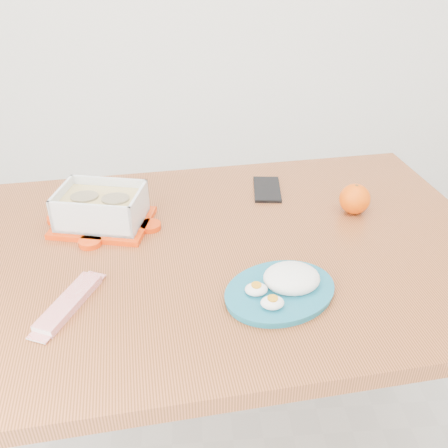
{
  "coord_description": "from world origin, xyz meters",
  "views": [
    {
      "loc": [
        -0.21,
        -0.79,
        1.42
      ],
      "look_at": [
        -0.13,
        0.2,
        0.81
      ],
      "focal_mm": 40.0,
      "sensor_mm": 36.0,
      "label": 1
    }
  ],
  "objects": [
    {
      "name": "dining_table",
      "position": [
        -0.13,
        0.2,
        0.66
      ],
      "size": [
        1.4,
        1.01,
        0.75
      ],
      "rotation": [
        0.0,
        0.0,
        0.11
      ],
      "color": "#A6552F",
      "rests_on": "ground"
    },
    {
      "name": "food_container",
      "position": [
        -0.43,
        0.32,
        0.8
      ],
      "size": [
        0.27,
        0.22,
        0.1
      ],
      "rotation": [
        0.0,
        0.0,
        -0.22
      ],
      "color": "#E53706",
      "rests_on": "dining_table"
    },
    {
      "name": "orange_fruit",
      "position": [
        0.23,
        0.33,
        0.79
      ],
      "size": [
        0.08,
        0.08,
        0.08
      ],
      "primitive_type": "sphere",
      "color": "#FF4605",
      "rests_on": "dining_table"
    },
    {
      "name": "rice_plate",
      "position": [
        -0.02,
        0.01,
        0.77
      ],
      "size": [
        0.32,
        0.32,
        0.06
      ],
      "rotation": [
        0.0,
        0.0,
        0.45
      ],
      "color": "#17667F",
      "rests_on": "dining_table"
    },
    {
      "name": "candy_bar",
      "position": [
        -0.46,
        0.0,
        0.76
      ],
      "size": [
        0.11,
        0.18,
        0.02
      ],
      "primitive_type": "cube",
      "rotation": [
        0.0,
        0.0,
        1.17
      ],
      "color": "red",
      "rests_on": "dining_table"
    },
    {
      "name": "smartphone",
      "position": [
        0.02,
        0.47,
        0.75
      ],
      "size": [
        0.09,
        0.16,
        0.01
      ],
      "primitive_type": "cube",
      "rotation": [
        0.0,
        0.0,
        -0.1
      ],
      "color": "black",
      "rests_on": "dining_table"
    }
  ]
}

